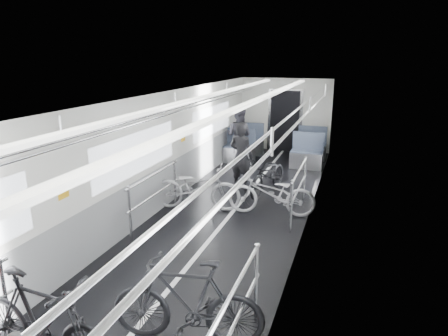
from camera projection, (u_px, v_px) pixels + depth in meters
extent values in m
cube|color=black|center=(214.00, 234.00, 7.19)|extent=(3.00, 14.00, 0.01)
cube|color=white|center=(213.00, 100.00, 6.54)|extent=(3.00, 14.00, 0.02)
cube|color=silver|center=(137.00, 163.00, 7.32)|extent=(0.02, 14.00, 2.40)
cube|color=silver|center=(302.00, 178.00, 6.41)|extent=(0.02, 14.00, 2.40)
cube|color=silver|center=(285.00, 115.00, 13.26)|extent=(3.00, 0.02, 2.40)
cube|color=white|center=(214.00, 234.00, 7.19)|extent=(0.08, 13.80, 0.01)
cube|color=gray|center=(141.00, 202.00, 7.51)|extent=(0.01, 13.90, 0.90)
cube|color=gray|center=(297.00, 221.00, 6.62)|extent=(0.01, 13.90, 0.90)
cube|color=white|center=(138.00, 153.00, 7.26)|extent=(0.01, 10.80, 0.75)
cube|color=white|center=(300.00, 166.00, 6.36)|extent=(0.01, 10.80, 0.75)
cube|color=white|center=(183.00, 103.00, 6.72)|extent=(0.14, 13.40, 0.05)
cube|color=white|center=(246.00, 105.00, 6.39)|extent=(0.14, 13.40, 0.05)
cube|color=black|center=(285.00, 121.00, 13.25)|extent=(0.95, 0.10, 2.00)
imported|color=black|center=(43.00, 323.00, 3.96)|extent=(1.85, 0.66, 1.09)
imported|color=#99999E|center=(197.00, 187.00, 8.25)|extent=(1.91, 0.93, 0.96)
imported|color=black|center=(187.00, 302.00, 4.35)|extent=(1.77, 0.77, 1.03)
imported|color=#BAB9BF|center=(272.00, 193.00, 7.94)|extent=(1.80, 0.81, 0.91)
imported|color=black|center=(268.00, 175.00, 9.21)|extent=(0.96, 1.79, 0.89)
imported|color=black|center=(241.00, 156.00, 9.41)|extent=(0.66, 0.51, 1.62)
imported|color=#2C2A32|center=(239.00, 135.00, 11.80)|extent=(0.90, 0.75, 1.65)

